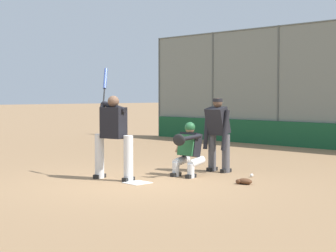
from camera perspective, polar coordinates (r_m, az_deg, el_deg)
ground_plane at (r=10.83m, az=-3.13°, el=-5.80°), size 160.00×160.00×0.00m
home_plate_marker at (r=10.83m, az=-3.13°, el=-5.77°), size 0.43×0.43×0.01m
batter_at_plate at (r=11.19m, az=-5.58°, el=-0.81°), size 1.13×0.57×2.25m
catcher_behind_plate at (r=11.62m, az=2.02°, el=-2.28°), size 0.62×0.73×1.13m
umpire_home at (r=12.31m, az=5.09°, el=-0.66°), size 0.66×0.42×1.62m
fielding_glove_on_dirt at (r=10.76m, az=7.75°, el=-5.59°), size 0.31×0.23×0.11m
baseball_loose at (r=11.69m, az=8.50°, el=-4.99°), size 0.07×0.07×0.07m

